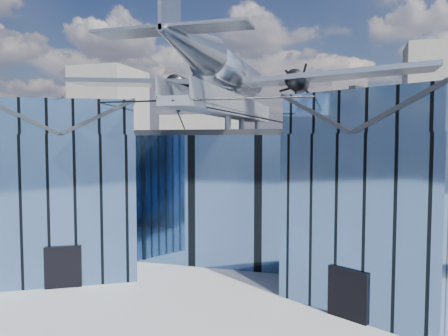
# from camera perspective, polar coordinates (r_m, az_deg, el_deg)

# --- Properties ---
(ground_plane) EXTENTS (120.00, 120.00, 0.00)m
(ground_plane) POSITION_cam_1_polar(r_m,az_deg,el_deg) (29.91, -1.11, -14.14)
(ground_plane) COLOR gray
(museum) EXTENTS (32.88, 24.50, 17.60)m
(museum) POSITION_cam_1_polar(r_m,az_deg,el_deg) (34.26, 1.80, -2.39)
(museum) COLOR #4F71A1
(museum) RESTS_ON ground
(bg_towers) EXTENTS (77.00, 24.50, 26.00)m
(bg_towers) POSITION_cam_1_polar(r_m,az_deg,el_deg) (77.99, 11.13, 4.21)
(bg_towers) COLOR slate
(bg_towers) RESTS_ON ground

